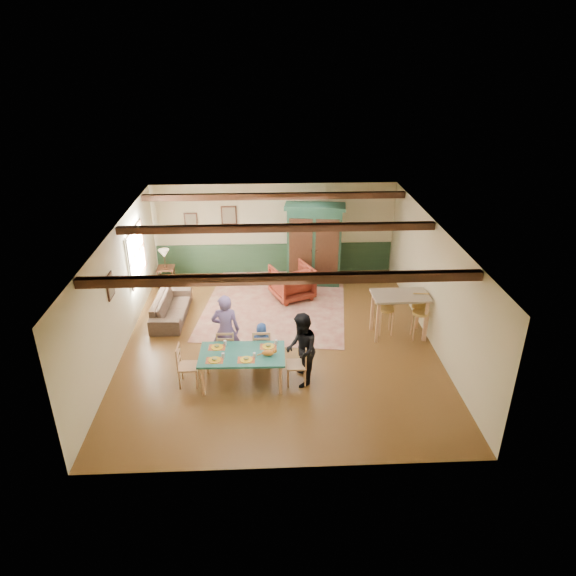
{
  "coord_description": "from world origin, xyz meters",
  "views": [
    {
      "loc": [
        -0.27,
        -10.28,
        6.23
      ],
      "look_at": [
        0.23,
        0.4,
        1.15
      ],
      "focal_mm": 32.0,
      "sensor_mm": 36.0,
      "label": 1
    }
  ],
  "objects_px": {
    "dining_chair_end_left": "(188,365)",
    "counter_table": "(398,315)",
    "cat": "(268,352)",
    "person_child": "(262,343)",
    "dining_table": "(243,369)",
    "end_table": "(167,277)",
    "bar_stool_left": "(386,314)",
    "dining_chair_end_right": "(296,364)",
    "armoire": "(314,245)",
    "bar_stool_right": "(420,318)",
    "sofa": "(171,307)",
    "person_man": "(226,330)",
    "armchair": "(292,282)",
    "dining_chair_far_left": "(226,347)",
    "person_woman": "(301,350)",
    "dining_chair_far_right": "(262,346)",
    "table_lamp": "(165,259)"
  },
  "relations": [
    {
      "from": "end_table",
      "to": "bar_stool_left",
      "type": "distance_m",
      "value": 6.31
    },
    {
      "from": "dining_chair_far_right",
      "to": "person_man",
      "type": "height_order",
      "value": "person_man"
    },
    {
      "from": "dining_chair_end_right",
      "to": "table_lamp",
      "type": "height_order",
      "value": "table_lamp"
    },
    {
      "from": "armchair",
      "to": "table_lamp",
      "type": "bearing_deg",
      "value": -37.05
    },
    {
      "from": "end_table",
      "to": "bar_stool_left",
      "type": "bearing_deg",
      "value": -27.23
    },
    {
      "from": "dining_chair_end_right",
      "to": "person_man",
      "type": "height_order",
      "value": "person_man"
    },
    {
      "from": "person_woman",
      "to": "dining_chair_end_left",
      "type": "bearing_deg",
      "value": -90.0
    },
    {
      "from": "armoire",
      "to": "counter_table",
      "type": "bearing_deg",
      "value": -53.14
    },
    {
      "from": "dining_chair_far_right",
      "to": "dining_chair_end_left",
      "type": "bearing_deg",
      "value": 24.92
    },
    {
      "from": "cat",
      "to": "person_child",
      "type": "bearing_deg",
      "value": 99.46
    },
    {
      "from": "person_child",
      "to": "armoire",
      "type": "xyz_separation_m",
      "value": [
        1.48,
        4.06,
        0.69
      ]
    },
    {
      "from": "dining_chair_far_left",
      "to": "dining_chair_end_left",
      "type": "relative_size",
      "value": 1.0
    },
    {
      "from": "dining_chair_end_right",
      "to": "person_woman",
      "type": "distance_m",
      "value": 0.34
    },
    {
      "from": "person_man",
      "to": "armoire",
      "type": "bearing_deg",
      "value": -117.79
    },
    {
      "from": "dining_chair_far_right",
      "to": "person_man",
      "type": "relative_size",
      "value": 0.55
    },
    {
      "from": "dining_chair_end_left",
      "to": "counter_table",
      "type": "distance_m",
      "value": 4.96
    },
    {
      "from": "person_child",
      "to": "bar_stool_left",
      "type": "relative_size",
      "value": 0.9
    },
    {
      "from": "armoire",
      "to": "bar_stool_right",
      "type": "xyz_separation_m",
      "value": [
        2.17,
        -3.21,
        -0.62
      ]
    },
    {
      "from": "dining_chair_end_left",
      "to": "sofa",
      "type": "xyz_separation_m",
      "value": [
        -0.8,
        2.85,
        -0.17
      ]
    },
    {
      "from": "end_table",
      "to": "dining_chair_far_right",
      "type": "bearing_deg",
      "value": -56.49
    },
    {
      "from": "armchair",
      "to": "sofa",
      "type": "height_order",
      "value": "armchair"
    },
    {
      "from": "bar_stool_left",
      "to": "bar_stool_right",
      "type": "xyz_separation_m",
      "value": [
        0.74,
        -0.27,
        0.02
      ]
    },
    {
      "from": "bar_stool_left",
      "to": "dining_chair_end_right",
      "type": "bearing_deg",
      "value": -138.16
    },
    {
      "from": "person_woman",
      "to": "armoire",
      "type": "relative_size",
      "value": 0.67
    },
    {
      "from": "dining_table",
      "to": "end_table",
      "type": "xyz_separation_m",
      "value": [
        -2.31,
        4.74,
        -0.06
      ]
    },
    {
      "from": "dining_table",
      "to": "dining_chair_end_left",
      "type": "relative_size",
      "value": 1.89
    },
    {
      "from": "dining_table",
      "to": "person_man",
      "type": "height_order",
      "value": "person_man"
    },
    {
      "from": "dining_chair_far_left",
      "to": "dining_chair_end_right",
      "type": "bearing_deg",
      "value": 155.08
    },
    {
      "from": "dining_chair_far_left",
      "to": "bar_stool_right",
      "type": "height_order",
      "value": "bar_stool_right"
    },
    {
      "from": "dining_chair_far_right",
      "to": "bar_stool_left",
      "type": "bearing_deg",
      "value": -156.67
    },
    {
      "from": "dining_chair_far_left",
      "to": "person_woman",
      "type": "distance_m",
      "value": 1.72
    },
    {
      "from": "armchair",
      "to": "bar_stool_right",
      "type": "bearing_deg",
      "value": 117.98
    },
    {
      "from": "dining_chair_far_left",
      "to": "dining_chair_end_left",
      "type": "height_order",
      "value": "same"
    },
    {
      "from": "armchair",
      "to": "end_table",
      "type": "height_order",
      "value": "armchair"
    },
    {
      "from": "dining_table",
      "to": "armchair",
      "type": "distance_m",
      "value": 4.06
    },
    {
      "from": "dining_chair_far_right",
      "to": "sofa",
      "type": "bearing_deg",
      "value": -43.03
    },
    {
      "from": "dining_table",
      "to": "bar_stool_left",
      "type": "bearing_deg",
      "value": 29.36
    },
    {
      "from": "table_lamp",
      "to": "dining_chair_end_right",
      "type": "bearing_deg",
      "value": -54.58
    },
    {
      "from": "dining_chair_far_right",
      "to": "person_man",
      "type": "distance_m",
      "value": 0.84
    },
    {
      "from": "person_man",
      "to": "cat",
      "type": "distance_m",
      "value": 1.23
    },
    {
      "from": "dining_chair_end_left",
      "to": "armoire",
      "type": "xyz_separation_m",
      "value": [
        2.95,
        4.78,
        0.71
      ]
    },
    {
      "from": "cat",
      "to": "bar_stool_right",
      "type": "relative_size",
      "value": 0.31
    },
    {
      "from": "dining_chair_far_left",
      "to": "person_woman",
      "type": "height_order",
      "value": "person_woman"
    },
    {
      "from": "end_table",
      "to": "armoire",
      "type": "bearing_deg",
      "value": 0.8
    },
    {
      "from": "sofa",
      "to": "counter_table",
      "type": "relative_size",
      "value": 1.5
    },
    {
      "from": "cat",
      "to": "sofa",
      "type": "xyz_separation_m",
      "value": [
        -2.4,
        2.98,
        -0.51
      ]
    },
    {
      "from": "end_table",
      "to": "person_child",
      "type": "bearing_deg",
      "value": -55.99
    },
    {
      "from": "bar_stool_left",
      "to": "person_woman",
      "type": "bearing_deg",
      "value": -136.9
    },
    {
      "from": "bar_stool_right",
      "to": "cat",
      "type": "bearing_deg",
      "value": -150.05
    },
    {
      "from": "person_child",
      "to": "bar_stool_right",
      "type": "bearing_deg",
      "value": -165.8
    }
  ]
}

